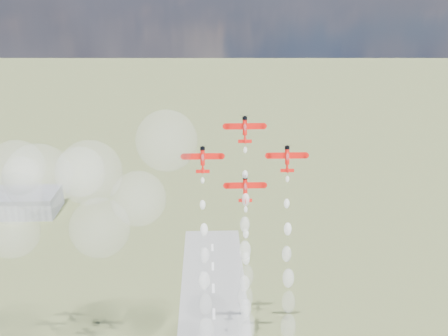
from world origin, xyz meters
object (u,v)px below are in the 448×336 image
plane_lead (245,129)px  plane_slot (245,188)px  hangar (17,203)px  plane_right (287,158)px  plane_left (203,159)px

plane_lead → plane_slot: (0.00, -4.64, -16.28)m
hangar → plane_right: (140.84, -159.50, 80.13)m
plane_right → plane_lead: bearing=169.1°
plane_right → plane_left: bearing=180.0°
hangar → plane_lead: plane_lead is taller
plane_lead → plane_right: plane_lead is taller
plane_left → plane_right: (24.18, 0.00, 0.00)m
plane_left → plane_right: size_ratio=1.00×
hangar → plane_slot: plane_slot is taller
plane_right → plane_slot: 14.76m
hangar → plane_slot: bearing=-51.5°
plane_right → plane_slot: plane_right is taller
plane_left → plane_slot: bearing=-10.9°
plane_left → plane_right: 24.18m
plane_lead → plane_left: size_ratio=1.00×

